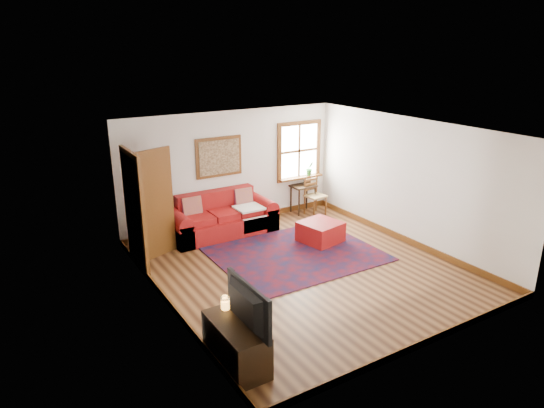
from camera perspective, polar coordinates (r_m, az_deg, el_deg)
ground at (r=8.73m, az=3.69°, el=-7.66°), size 5.50×5.50×0.00m
room_envelope at (r=8.15m, az=3.87°, el=2.87°), size 5.04×5.54×2.52m
window at (r=11.36m, az=3.37°, el=5.59°), size 1.18×0.20×1.38m
doorway at (r=8.93m, az=-14.62°, el=-0.20°), size 0.89×1.08×2.14m
framed_artwork at (r=10.30m, az=-6.25°, el=5.52°), size 1.05×0.07×0.85m
persian_rug at (r=9.29m, az=2.88°, el=-5.90°), size 3.01×2.42×0.02m
red_leather_sofa at (r=10.23m, az=-5.95°, el=-1.92°), size 2.24×0.93×0.88m
red_ottoman at (r=9.83m, az=5.71°, el=-3.29°), size 0.86×0.86×0.42m
side_table at (r=11.40m, az=3.69°, el=1.64°), size 0.56×0.42×0.67m
ladder_back_chair at (r=11.32m, az=4.96°, el=1.18°), size 0.45×0.44×0.90m
media_cabinet at (r=6.26m, az=-4.26°, el=-16.11°), size 0.47×1.03×0.57m
television at (r=5.88m, az=-3.68°, el=-12.01°), size 0.13×1.01×0.58m
candle_hurricane at (r=6.37m, az=-5.53°, el=-11.57°), size 0.12×0.12×0.18m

